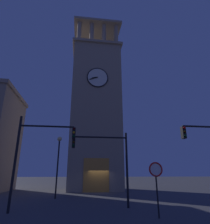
# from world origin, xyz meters

# --- Properties ---
(ground_plane) EXTENTS (200.00, 200.00, 0.00)m
(ground_plane) POSITION_xyz_m (0.00, 0.00, 0.00)
(ground_plane) COLOR #424247
(clocktower) EXTENTS (7.76, 6.97, 28.93)m
(clocktower) POSITION_xyz_m (0.33, -3.00, 11.42)
(clocktower) COLOR gray
(clocktower) RESTS_ON ground_plane
(traffic_signal_near) EXTENTS (3.99, 0.41, 5.04)m
(traffic_signal_near) POSITION_xyz_m (0.50, 11.04, 3.44)
(traffic_signal_near) COLOR black
(traffic_signal_near) RESTS_ON ground_plane
(traffic_signal_mid) EXTENTS (3.71, 0.41, 5.81)m
(traffic_signal_mid) POSITION_xyz_m (5.26, 11.85, 3.78)
(traffic_signal_mid) COLOR black
(traffic_signal_mid) RESTS_ON ground_plane
(street_lamp) EXTENTS (0.44, 0.44, 5.65)m
(street_lamp) POSITION_xyz_m (4.50, 5.55, 3.89)
(street_lamp) COLOR black
(street_lamp) RESTS_ON ground_plane
(no_horn_sign) EXTENTS (0.78, 0.14, 2.78)m
(no_horn_sign) POSITION_xyz_m (-1.69, 14.23, 2.17)
(no_horn_sign) COLOR black
(no_horn_sign) RESTS_ON ground_plane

